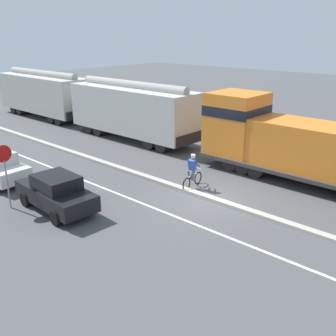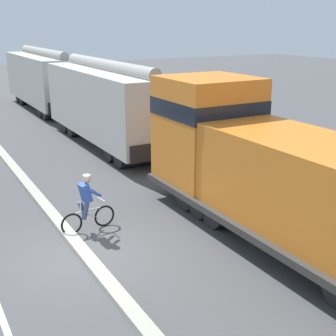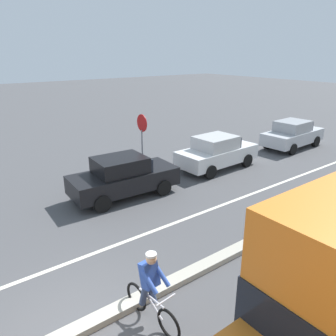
{
  "view_description": "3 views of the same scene",
  "coord_description": "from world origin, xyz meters",
  "px_view_note": "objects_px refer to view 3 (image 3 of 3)",
  "views": [
    {
      "loc": [
        -13.75,
        -9.91,
        7.41
      ],
      "look_at": [
        -0.1,
        2.38,
        0.99
      ],
      "focal_mm": 42.0,
      "sensor_mm": 36.0,
      "label": 1
    },
    {
      "loc": [
        -3.45,
        -10.72,
        5.87
      ],
      "look_at": [
        3.05,
        0.91,
        1.7
      ],
      "focal_mm": 50.0,
      "sensor_mm": 36.0,
      "label": 2
    },
    {
      "loc": [
        5.22,
        -1.56,
        5.41
      ],
      "look_at": [
        -5.06,
        6.15,
        0.83
      ],
      "focal_mm": 35.0,
      "sensor_mm": 36.0,
      "label": 3
    }
  ],
  "objects_px": {
    "parked_car_black": "(123,177)",
    "cyclist": "(151,290)",
    "parked_car_silver": "(293,134)",
    "stop_sign": "(142,134)",
    "parked_car_white": "(217,152)"
  },
  "relations": [
    {
      "from": "parked_car_silver",
      "to": "cyclist",
      "type": "xyz_separation_m",
      "value": [
        6.07,
        -14.2,
        0.0
      ]
    },
    {
      "from": "parked_car_black",
      "to": "stop_sign",
      "type": "height_order",
      "value": "stop_sign"
    },
    {
      "from": "cyclist",
      "to": "stop_sign",
      "type": "xyz_separation_m",
      "value": [
        -7.27,
        4.48,
        1.21
      ]
    },
    {
      "from": "parked_car_white",
      "to": "cyclist",
      "type": "height_order",
      "value": "cyclist"
    },
    {
      "from": "parked_car_white",
      "to": "cyclist",
      "type": "relative_size",
      "value": 2.49
    },
    {
      "from": "parked_car_silver",
      "to": "stop_sign",
      "type": "height_order",
      "value": "stop_sign"
    },
    {
      "from": "parked_car_black",
      "to": "cyclist",
      "type": "relative_size",
      "value": 2.49
    },
    {
      "from": "parked_car_black",
      "to": "cyclist",
      "type": "height_order",
      "value": "cyclist"
    },
    {
      "from": "parked_car_white",
      "to": "stop_sign",
      "type": "distance_m",
      "value": 3.91
    },
    {
      "from": "cyclist",
      "to": "parked_car_black",
      "type": "bearing_deg",
      "value": 155.22
    },
    {
      "from": "parked_car_silver",
      "to": "cyclist",
      "type": "bearing_deg",
      "value": -66.85
    },
    {
      "from": "parked_car_white",
      "to": "stop_sign",
      "type": "xyz_separation_m",
      "value": [
        -1.11,
        -3.55,
        1.21
      ]
    },
    {
      "from": "parked_car_silver",
      "to": "stop_sign",
      "type": "distance_m",
      "value": 9.86
    },
    {
      "from": "parked_car_silver",
      "to": "cyclist",
      "type": "distance_m",
      "value": 15.44
    },
    {
      "from": "parked_car_white",
      "to": "stop_sign",
      "type": "bearing_deg",
      "value": -107.35
    }
  ]
}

